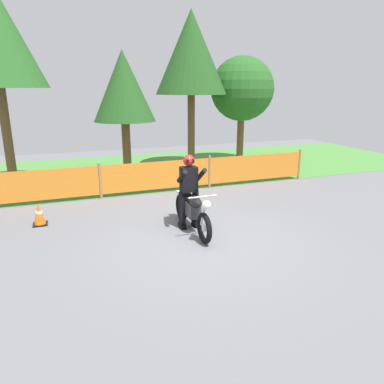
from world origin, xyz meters
The scene contains 9 objects.
ground centered at (0.00, 0.00, -0.01)m, with size 24.00×24.00×0.02m, color slate.
grass_verge centered at (0.00, 6.89, 0.01)m, with size 24.00×6.63×0.01m, color #4C8C3D.
barrier_fence centered at (0.00, 3.57, 0.54)m, with size 10.24×0.08×1.05m.
tree_near_left centered at (-0.59, 5.37, 3.10)m, with size 2.01×2.01×4.26m.
tree_near_right centered at (2.21, 6.72, 4.32)m, with size 2.71×2.71×5.85m.
tree_rightmost centered at (4.46, 6.85, 3.03)m, with size 2.57×2.57×4.33m.
motorcycle_lead centered at (-0.05, 0.39, 0.48)m, with size 0.61×2.08×0.99m.
rider_lead centered at (-0.05, 0.62, 0.95)m, with size 0.55×0.68×1.69m.
traffic_cone centered at (-3.27, 1.94, 0.26)m, with size 0.32×0.32×0.53m.
Camera 1 is at (-2.60, -6.62, 3.08)m, focal length 33.43 mm.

